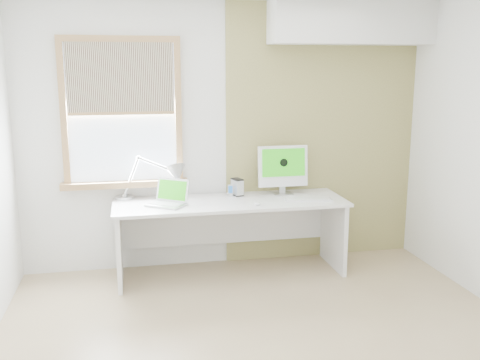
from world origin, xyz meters
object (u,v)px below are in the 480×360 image
object	(u,v)px
desk	(229,219)
desk_lamp	(167,177)
imac	(283,167)
laptop	(169,198)
external_drive	(237,187)

from	to	relation	value
desk	desk_lamp	xyz separation A→B (m)	(-0.58, 0.13, 0.42)
desk	imac	xyz separation A→B (m)	(0.56, 0.12, 0.47)
desk	desk_lamp	size ratio (longest dim) A/B	3.04
laptop	external_drive	world-z (taller)	laptop
desk_lamp	laptop	size ratio (longest dim) A/B	1.71
external_drive	imac	world-z (taller)	imac
desk_lamp	external_drive	bearing A→B (deg)	1.97
desk_lamp	imac	world-z (taller)	imac
desk	laptop	size ratio (longest dim) A/B	5.19
external_drive	imac	distance (m)	0.49
desk_lamp	external_drive	xyz separation A→B (m)	(0.69, 0.02, -0.14)
laptop	imac	distance (m)	1.18
laptop	external_drive	xyz separation A→B (m)	(0.69, 0.23, 0.03)
laptop	imac	world-z (taller)	imac
external_drive	imac	xyz separation A→B (m)	(0.46, -0.03, 0.19)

